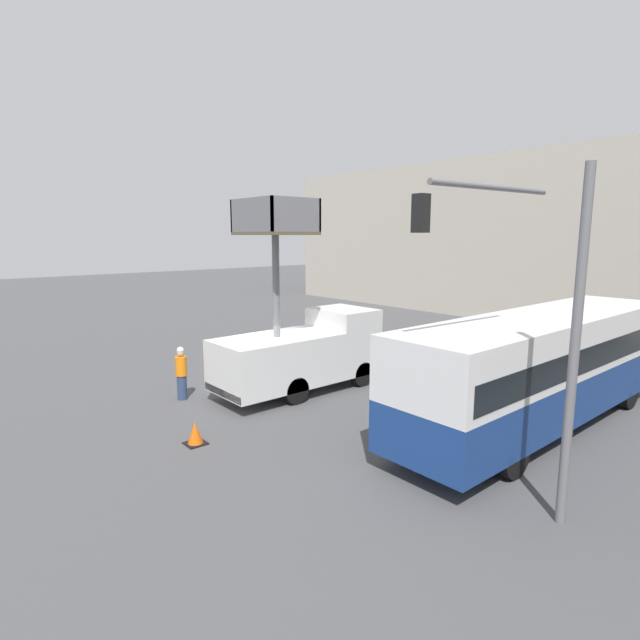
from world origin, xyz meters
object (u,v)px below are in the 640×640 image
object	(u,v)px
traffic_light_pole	(513,282)
traffic_cone_near_truck	(195,434)
utility_truck	(302,348)
road_worker_near_truck	(181,373)
city_bus	(543,361)
road_worker_directing	(439,383)

from	to	relation	value
traffic_light_pole	traffic_cone_near_truck	size ratio (longest dim) A/B	11.09
utility_truck	road_worker_near_truck	distance (m)	4.22
utility_truck	road_worker_near_truck	xyz separation A→B (m)	(-1.84, -3.75, -0.63)
road_worker_near_truck	traffic_light_pole	bearing A→B (deg)	62.55
city_bus	traffic_cone_near_truck	bearing A→B (deg)	128.26
road_worker_directing	utility_truck	bearing A→B (deg)	-50.10
road_worker_directing	city_bus	bearing A→B (deg)	139.87
utility_truck	road_worker_directing	size ratio (longest dim) A/B	3.44
utility_truck	city_bus	distance (m)	7.80
utility_truck	traffic_cone_near_truck	xyz separation A→B (m)	(1.85, -5.11, -1.26)
utility_truck	city_bus	bearing A→B (deg)	23.95
road_worker_near_truck	traffic_cone_near_truck	size ratio (longest dim) A/B	2.99
utility_truck	city_bus	xyz separation A→B (m)	(7.12, 3.16, 0.37)
traffic_light_pole	road_worker_directing	distance (m)	6.09
city_bus	traffic_cone_near_truck	distance (m)	9.95
utility_truck	road_worker_directing	world-z (taller)	utility_truck
traffic_light_pole	road_worker_directing	xyz separation A→B (m)	(-3.87, 3.04, -3.58)
road_worker_directing	traffic_cone_near_truck	size ratio (longest dim) A/B	3.17
city_bus	utility_truck	bearing A→B (deg)	94.73
traffic_light_pole	traffic_cone_near_truck	xyz separation A→B (m)	(-6.65, -3.77, -4.28)
traffic_cone_near_truck	traffic_light_pole	bearing A→B (deg)	29.58
traffic_light_pole	road_worker_near_truck	world-z (taller)	traffic_light_pole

